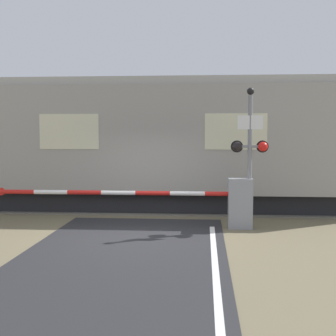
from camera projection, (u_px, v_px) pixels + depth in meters
The scene contains 5 objects.
ground_plane at pixel (137, 235), 11.00m from camera, with size 80.00×80.00×0.00m, color #6B6047.
track_bed at pixel (155, 207), 15.09m from camera, with size 36.00×3.20×0.13m.
train at pixel (83, 143), 15.12m from camera, with size 17.46×3.13×4.03m.
crossing_barrier at pixel (217, 201), 11.80m from camera, with size 6.60×0.44×1.26m.
signal_post at pixel (250, 149), 11.60m from camera, with size 0.93×0.26×3.51m.
Camera 1 is at (1.58, -10.76, 2.39)m, focal length 50.00 mm.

